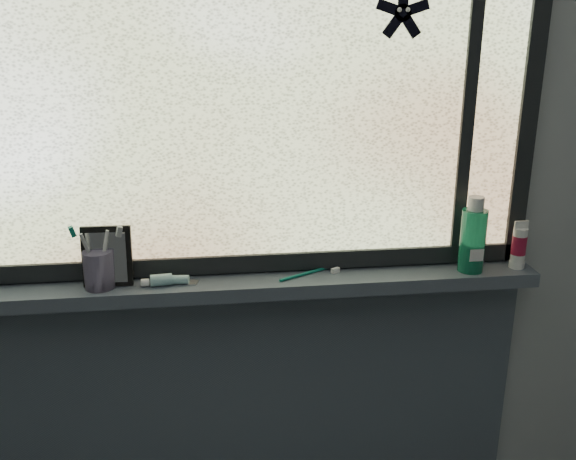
{
  "coord_description": "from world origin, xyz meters",
  "views": [
    {
      "loc": [
        -0.11,
        -0.41,
        1.72
      ],
      "look_at": [
        0.08,
        1.05,
        1.22
      ],
      "focal_mm": 40.0,
      "sensor_mm": 36.0,
      "label": 1
    }
  ],
  "objects_px": {
    "mouthwash_bottle": "(473,234)",
    "toothbrush_cup": "(99,270)",
    "vanity_mirror": "(107,256)",
    "cream_tube": "(519,243)"
  },
  "relations": [
    {
      "from": "cream_tube",
      "to": "toothbrush_cup",
      "type": "bearing_deg",
      "value": 179.99
    },
    {
      "from": "toothbrush_cup",
      "to": "mouthwash_bottle",
      "type": "xyz_separation_m",
      "value": [
        1.03,
        -0.01,
        0.06
      ]
    },
    {
      "from": "cream_tube",
      "to": "vanity_mirror",
      "type": "bearing_deg",
      "value": 179.1
    },
    {
      "from": "vanity_mirror",
      "to": "cream_tube",
      "type": "distance_m",
      "value": 1.15
    },
    {
      "from": "vanity_mirror",
      "to": "mouthwash_bottle",
      "type": "height_order",
      "value": "mouthwash_bottle"
    },
    {
      "from": "vanity_mirror",
      "to": "toothbrush_cup",
      "type": "bearing_deg",
      "value": -139.2
    },
    {
      "from": "vanity_mirror",
      "to": "cream_tube",
      "type": "relative_size",
      "value": 1.63
    },
    {
      "from": "vanity_mirror",
      "to": "toothbrush_cup",
      "type": "relative_size",
      "value": 1.58
    },
    {
      "from": "mouthwash_bottle",
      "to": "cream_tube",
      "type": "relative_size",
      "value": 1.79
    },
    {
      "from": "mouthwash_bottle",
      "to": "toothbrush_cup",
      "type": "bearing_deg",
      "value": 179.64
    }
  ]
}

